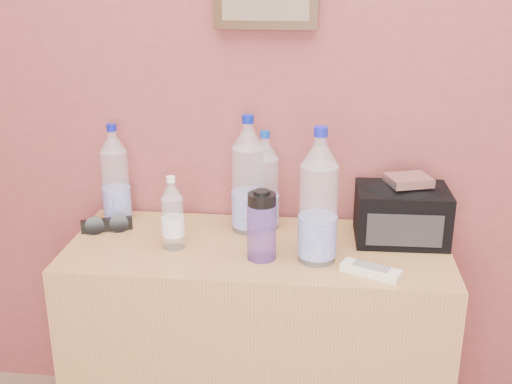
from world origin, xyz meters
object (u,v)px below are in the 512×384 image
at_px(pet_large_a, 115,178).
at_px(pet_large_d, 318,203).
at_px(dresser, 257,347).
at_px(nalgene_bottle, 262,225).
at_px(sunglasses, 107,225).
at_px(pet_small, 173,217).
at_px(pet_large_b, 265,186).
at_px(pet_large_c, 248,181).
at_px(ac_remote, 371,270).
at_px(foil_packet, 409,180).
at_px(toiletry_bag, 402,211).

distance_m(pet_large_a, pet_large_d, 0.67).
relative_size(dresser, nalgene_bottle, 5.55).
relative_size(nalgene_bottle, sunglasses, 1.29).
distance_m(pet_large_d, sunglasses, 0.67).
height_order(pet_large_d, pet_small, pet_large_d).
height_order(pet_large_b, pet_small, pet_large_b).
distance_m(pet_large_b, pet_small, 0.30).
distance_m(pet_large_c, nalgene_bottle, 0.21).
xyz_separation_m(dresser, pet_large_b, (0.01, 0.14, 0.48)).
relative_size(pet_large_d, sunglasses, 2.46).
height_order(pet_large_c, pet_small, pet_large_c).
bearing_deg(ac_remote, nalgene_bottle, -168.28).
bearing_deg(foil_packet, sunglasses, -179.07).
bearing_deg(pet_large_b, toiletry_bag, -6.52).
bearing_deg(ac_remote, foil_packet, 88.33).
distance_m(pet_large_a, foil_packet, 0.89).
bearing_deg(pet_small, sunglasses, 157.51).
distance_m(nalgene_bottle, toiletry_bag, 0.43).
height_order(pet_large_d, toiletry_bag, pet_large_d).
xyz_separation_m(pet_large_a, nalgene_bottle, (0.48, -0.23, -0.04)).
distance_m(pet_large_c, pet_large_d, 0.29).
distance_m(sunglasses, toiletry_bag, 0.88).
bearing_deg(toiletry_bag, dresser, -168.72).
height_order(pet_large_a, pet_large_d, pet_large_d).
xyz_separation_m(pet_large_a, sunglasses, (-0.01, -0.09, -0.12)).
bearing_deg(pet_large_b, nalgene_bottle, -86.76).
xyz_separation_m(toiletry_bag, foil_packet, (0.01, -0.02, 0.10)).
relative_size(pet_large_b, foil_packet, 2.65).
xyz_separation_m(pet_large_a, toiletry_bag, (0.88, -0.06, -0.05)).
relative_size(pet_large_a, pet_small, 1.45).
height_order(nalgene_bottle, ac_remote, nalgene_bottle).
relative_size(pet_large_a, sunglasses, 2.03).
bearing_deg(toiletry_bag, sunglasses, -179.17).
height_order(sunglasses, ac_remote, sunglasses).
distance_m(pet_large_c, foil_packet, 0.47).
relative_size(dresser, sunglasses, 7.18).
distance_m(sunglasses, foil_packet, 0.91).
bearing_deg(dresser, pet_large_d, -23.60).
distance_m(pet_large_b, sunglasses, 0.50).
bearing_deg(ac_remote, toiletry_bag, 92.16).
relative_size(pet_small, foil_packet, 1.86).
height_order(pet_large_a, pet_small, pet_large_a).
distance_m(pet_large_b, nalgene_bottle, 0.22).
distance_m(pet_large_d, nalgene_bottle, 0.17).
bearing_deg(nalgene_bottle, pet_large_b, 93.24).
bearing_deg(sunglasses, dresser, -27.66).
xyz_separation_m(dresser, ac_remote, (0.31, -0.15, 0.35)).
bearing_deg(pet_large_d, ac_remote, -26.14).
height_order(pet_large_a, ac_remote, pet_large_a).
height_order(pet_large_d, sunglasses, pet_large_d).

